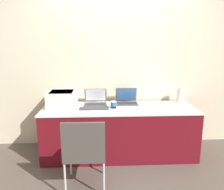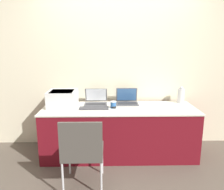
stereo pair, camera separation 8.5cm
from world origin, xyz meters
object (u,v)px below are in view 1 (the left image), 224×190
object	(u,v)px
metal_pitcher	(180,95)
chair	(85,149)
mouse	(114,107)
laptop_left	(96,101)
laptop_right	(127,100)
coffee_cup	(113,105)
external_keyboard	(94,108)
printer	(62,98)

from	to	relation	value
metal_pitcher	chair	distance (m)	1.82
chair	mouse	bearing A→B (deg)	64.59
metal_pitcher	chair	world-z (taller)	metal_pitcher
laptop_left	mouse	world-z (taller)	laptop_left
laptop_left	metal_pitcher	size ratio (longest dim) A/B	1.30
laptop_right	mouse	xyz separation A→B (m)	(-0.21, -0.26, -0.03)
laptop_right	chair	size ratio (longest dim) A/B	0.39
chair	metal_pitcher	bearing A→B (deg)	36.88
metal_pitcher	laptop_right	bearing A→B (deg)	-177.72
laptop_right	coffee_cup	size ratio (longest dim) A/B	3.30
external_keyboard	mouse	xyz separation A→B (m)	(0.28, 0.01, 0.01)
metal_pitcher	chair	size ratio (longest dim) A/B	0.31
metal_pitcher	mouse	bearing A→B (deg)	-164.42
laptop_right	chair	xyz separation A→B (m)	(-0.58, -1.04, -0.29)
laptop_right	external_keyboard	xyz separation A→B (m)	(-0.50, -0.27, -0.04)
printer	laptop_right	xyz separation A→B (m)	(0.96, 0.13, -0.08)
external_keyboard	chair	distance (m)	0.80
external_keyboard	coffee_cup	size ratio (longest dim) A/B	4.15
laptop_right	coffee_cup	world-z (taller)	laptop_right
coffee_cup	chair	size ratio (longest dim) A/B	0.12
printer	laptop_right	bearing A→B (deg)	7.65
coffee_cup	metal_pitcher	bearing A→B (deg)	14.21
external_keyboard	chair	size ratio (longest dim) A/B	0.49
external_keyboard	laptop_right	bearing A→B (deg)	28.94
printer	coffee_cup	world-z (taller)	printer
printer	laptop_right	world-z (taller)	printer
laptop_left	external_keyboard	world-z (taller)	laptop_left
mouse	chair	xyz separation A→B (m)	(-0.37, -0.77, -0.25)
laptop_right	mouse	world-z (taller)	laptop_right
printer	laptop_left	distance (m)	0.50
coffee_cup	mouse	bearing A→B (deg)	-73.38
coffee_cup	external_keyboard	bearing A→B (deg)	-172.19
metal_pitcher	chair	xyz separation A→B (m)	(-1.43, -1.07, -0.36)
external_keyboard	coffee_cup	world-z (taller)	coffee_cup
external_keyboard	chair	xyz separation A→B (m)	(-0.08, -0.76, -0.25)
laptop_right	metal_pitcher	world-z (taller)	metal_pitcher
external_keyboard	metal_pitcher	bearing A→B (deg)	12.92
printer	laptop_left	bearing A→B (deg)	12.84
mouse	chair	world-z (taller)	chair
laptop_left	coffee_cup	distance (m)	0.34
printer	laptop_left	size ratio (longest dim) A/B	1.20
mouse	external_keyboard	bearing A→B (deg)	-177.43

